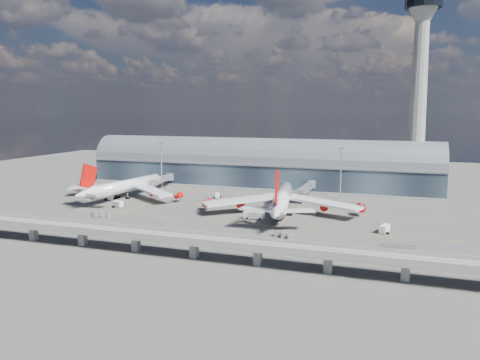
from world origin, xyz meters
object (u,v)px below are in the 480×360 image
(airliner_left, at_px, (124,186))
(service_truck_2, at_px, (254,215))
(cargo_train_2, at_px, (398,247))
(airliner_right, at_px, (282,200))
(service_truck_1, at_px, (118,204))
(service_truck_0, at_px, (111,197))
(floodlight_mast_left, at_px, (161,164))
(cargo_train_1, at_px, (284,235))
(service_truck_5, at_px, (270,207))
(floodlight_mast_right, at_px, (341,172))
(control_tower, at_px, (418,95))
(cargo_train_0, at_px, (101,214))
(service_truck_3, at_px, (384,229))
(service_truck_4, at_px, (217,196))

(airliner_left, height_order, service_truck_2, airliner_left)
(service_truck_2, distance_m, cargo_train_2, 61.10)
(airliner_right, relative_size, service_truck_1, 13.00)
(service_truck_0, relative_size, service_truck_2, 0.84)
(floodlight_mast_left, distance_m, cargo_train_1, 121.35)
(service_truck_1, relative_size, service_truck_5, 0.83)
(floodlight_mast_left, bearing_deg, service_truck_0, -99.99)
(airliner_left, bearing_deg, floodlight_mast_right, 23.64)
(cargo_train_1, bearing_deg, control_tower, -46.38)
(cargo_train_0, relative_size, cargo_train_2, 0.73)
(floodlight_mast_left, height_order, airliner_left, floodlight_mast_left)
(control_tower, bearing_deg, service_truck_2, -126.56)
(floodlight_mast_right, relative_size, service_truck_1, 4.60)
(airliner_left, bearing_deg, service_truck_0, -117.30)
(service_truck_5, xyz_separation_m, cargo_train_1, (16.11, -40.67, -0.71))
(airliner_left, bearing_deg, cargo_train_1, -20.75)
(control_tower, xyz_separation_m, floodlight_mast_right, (-35.00, -28.00, -38.00))
(floodlight_mast_left, xyz_separation_m, service_truck_3, (123.30, -61.49, -12.16))
(airliner_right, bearing_deg, service_truck_4, 137.61)
(control_tower, bearing_deg, airliner_right, -127.11)
(cargo_train_0, bearing_deg, airliner_left, 37.73)
(control_tower, height_order, service_truck_4, control_tower)
(airliner_left, bearing_deg, service_truck_2, -11.30)
(service_truck_0, bearing_deg, service_truck_2, -37.15)
(floodlight_mast_right, height_order, service_truck_4, floodlight_mast_right)
(airliner_left, height_order, service_truck_5, airliner_left)
(service_truck_0, distance_m, service_truck_2, 81.12)
(control_tower, distance_m, cargo_train_0, 167.78)
(service_truck_3, bearing_deg, control_tower, 97.83)
(cargo_train_0, bearing_deg, floodlight_mast_right, -32.42)
(airliner_right, relative_size, service_truck_0, 10.16)
(service_truck_2, bearing_deg, airliner_right, -33.99)
(floodlight_mast_right, relative_size, service_truck_0, 3.59)
(floodlight_mast_right, relative_size, cargo_train_1, 3.06)
(service_truck_2, distance_m, service_truck_5, 17.36)
(floodlight_mast_left, relative_size, cargo_train_1, 3.06)
(service_truck_1, bearing_deg, cargo_train_1, -87.29)
(service_truck_3, relative_size, cargo_train_0, 0.74)
(service_truck_4, bearing_deg, airliner_right, -50.46)
(service_truck_0, bearing_deg, service_truck_5, -24.88)
(control_tower, bearing_deg, floodlight_mast_right, -141.34)
(airliner_left, bearing_deg, service_truck_4, 23.93)
(service_truck_1, distance_m, cargo_train_0, 18.94)
(service_truck_0, bearing_deg, service_truck_4, -1.91)
(service_truck_1, bearing_deg, cargo_train_0, -148.00)
(control_tower, relative_size, service_truck_4, 21.83)
(service_truck_1, relative_size, cargo_train_1, 0.67)
(control_tower, xyz_separation_m, cargo_train_0, (-124.05, -100.97, -50.65))
(airliner_left, distance_m, service_truck_1, 23.60)
(service_truck_0, bearing_deg, cargo_train_0, -86.91)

